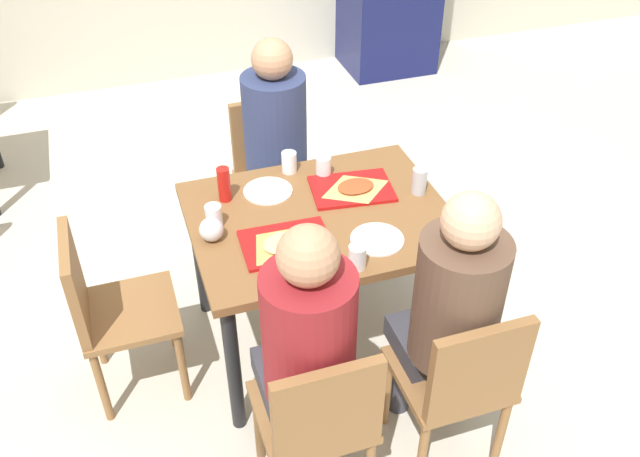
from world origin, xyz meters
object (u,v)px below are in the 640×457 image
(main_table, at_px, (320,233))
(chair_near_left, at_px, (319,419))
(person_in_brown_jacket, at_px, (451,307))
(person_far_side, at_px, (277,140))
(paper_plate_center, at_px, (268,191))
(tray_red_far, at_px, (352,189))
(plastic_cup_a, at_px, (289,162))
(chair_far_side, at_px, (272,167))
(plastic_cup_b, at_px, (357,257))
(pizza_slice_b, at_px, (356,187))
(foil_bundle, at_px, (211,230))
(paper_plate_near_edge, at_px, (377,239))
(pizza_slice_a, at_px, (280,244))
(soda_can, at_px, (419,181))
(person_in_red, at_px, (306,342))
(condiment_bottle, at_px, (224,184))
(chair_left_end, at_px, (107,306))
(plastic_cup_c, at_px, (214,216))
(tray_red_near, at_px, (286,243))
(chair_near_right, at_px, (461,380))
(plastic_cup_d, at_px, (323,167))

(main_table, distance_m, chair_near_left, 0.88)
(person_in_brown_jacket, bearing_deg, main_table, 112.16)
(person_far_side, relative_size, paper_plate_center, 5.71)
(person_in_brown_jacket, bearing_deg, person_far_side, 101.51)
(tray_red_far, xyz_separation_m, plastic_cup_a, (-0.22, 0.24, 0.04))
(chair_far_side, height_order, plastic_cup_b, same)
(chair_far_side, height_order, pizza_slice_b, chair_far_side)
(person_in_brown_jacket, bearing_deg, foil_bundle, 138.65)
(paper_plate_near_edge, relative_size, foil_bundle, 2.20)
(tray_red_far, bearing_deg, pizza_slice_a, -144.29)
(tray_red_far, height_order, soda_can, soda_can)
(person_far_side, bearing_deg, person_in_red, -101.51)
(pizza_slice_b, bearing_deg, chair_near_left, -117.30)
(chair_far_side, height_order, plastic_cup_a, same)
(condiment_bottle, bearing_deg, pizza_slice_a, -71.54)
(chair_left_end, distance_m, soda_can, 1.44)
(chair_far_side, height_order, plastic_cup_c, same)
(tray_red_near, bearing_deg, foil_bundle, 154.72)
(pizza_slice_a, xyz_separation_m, plastic_cup_b, (0.25, -0.20, 0.03))
(chair_left_end, height_order, pizza_slice_a, chair_left_end)
(plastic_cup_c, bearing_deg, condiment_bottle, 64.52)
(paper_plate_near_edge, bearing_deg, person_in_red, -135.19)
(pizza_slice_a, bearing_deg, chair_near_right, -52.45)
(tray_red_near, distance_m, paper_plate_near_edge, 0.37)
(person_in_brown_jacket, height_order, soda_can, person_in_brown_jacket)
(plastic_cup_d, bearing_deg, paper_plate_center, -171.06)
(chair_near_right, xyz_separation_m, person_in_red, (-0.55, 0.14, 0.25))
(pizza_slice_a, height_order, plastic_cup_a, plastic_cup_a)
(pizza_slice_a, xyz_separation_m, plastic_cup_a, (0.20, 0.54, 0.03))
(tray_red_far, bearing_deg, plastic_cup_d, 118.57)
(tray_red_near, bearing_deg, chair_left_end, 168.42)
(person_in_red, xyz_separation_m, pizza_slice_b, (0.48, 0.79, 0.03))
(pizza_slice_a, height_order, pizza_slice_b, same)
(plastic_cup_b, height_order, plastic_cup_c, same)
(condiment_bottle, bearing_deg, tray_red_far, -11.13)
(tray_red_near, distance_m, soda_can, 0.69)
(tray_red_near, xyz_separation_m, paper_plate_center, (0.03, 0.39, -0.00))
(pizza_slice_b, xyz_separation_m, condiment_bottle, (-0.56, 0.13, 0.06))
(paper_plate_center, distance_m, condiment_bottle, 0.21)
(plastic_cup_a, bearing_deg, tray_red_near, -107.62)
(person_in_brown_jacket, distance_m, pizza_slice_a, 0.72)
(soda_can, bearing_deg, person_in_brown_jacket, -105.44)
(person_in_red, bearing_deg, tray_red_far, 59.85)
(pizza_slice_a, height_order, soda_can, soda_can)
(person_far_side, distance_m, plastic_cup_a, 0.32)
(chair_near_left, bearing_deg, condiment_bottle, 94.48)
(chair_far_side, xyz_separation_m, paper_plate_center, (-0.17, -0.58, 0.26))
(condiment_bottle, bearing_deg, paper_plate_center, 0.00)
(chair_left_end, bearing_deg, person_far_side, 35.93)
(person_far_side, bearing_deg, paper_plate_near_edge, -79.76)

